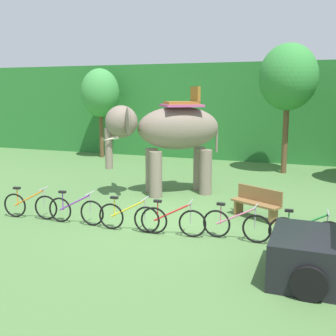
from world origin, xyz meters
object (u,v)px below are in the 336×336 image
object	(u,v)px
tree_center	(288,78)
bike_yellow	(129,217)
tree_far_left	(100,93)
elephant	(169,132)
bike_purple	(76,210)
bike_pink	(236,225)
wooden_bench	(257,202)
bike_red	(173,221)
bike_orange	(30,205)
bike_green	(306,232)

from	to	relation	value
tree_center	bike_yellow	size ratio (longest dim) A/B	3.31
tree_far_left	tree_center	bearing A→B (deg)	-6.80
elephant	bike_purple	size ratio (longest dim) A/B	2.34
bike_purple	bike_pink	distance (m)	4.40
tree_far_left	wooden_bench	size ratio (longest dim) A/B	3.19
bike_yellow	wooden_bench	distance (m)	3.76
tree_far_left	bike_red	xyz separation A→B (m)	(7.94, -10.58, -3.13)
bike_orange	bike_yellow	size ratio (longest dim) A/B	1.00
bike_yellow	bike_red	distance (m)	1.20
bike_green	wooden_bench	xyz separation A→B (m)	(-1.40, 1.95, 0.09)
bike_purple	bike_red	size ratio (longest dim) A/B	1.00
bike_pink	bike_green	world-z (taller)	same
elephant	bike_pink	bearing A→B (deg)	-50.62
bike_pink	bike_orange	bearing A→B (deg)	-177.15
elephant	bike_green	xyz separation A→B (m)	(4.76, -3.80, -1.82)
elephant	bike_green	distance (m)	6.35
tree_center	bike_red	world-z (taller)	tree_center
bike_red	bike_pink	size ratio (longest dim) A/B	1.00
elephant	wooden_bench	world-z (taller)	elephant
tree_far_left	bike_green	xyz separation A→B (m)	(11.13, -10.33, -3.13)
bike_pink	wooden_bench	size ratio (longest dim) A/B	1.13
bike_green	elephant	bearing A→B (deg)	141.39
bike_orange	bike_yellow	world-z (taller)	same
elephant	bike_orange	world-z (taller)	elephant
elephant	wooden_bench	xyz separation A→B (m)	(3.36, -1.85, -1.72)
bike_pink	wooden_bench	world-z (taller)	bike_pink
bike_purple	tree_far_left	bearing A→B (deg)	115.72
bike_purple	bike_red	distance (m)	2.82
bike_orange	bike_pink	world-z (taller)	same
tree_center	bike_purple	size ratio (longest dim) A/B	3.31
bike_green	bike_red	bearing A→B (deg)	-175.52
bike_yellow	bike_green	bearing A→B (deg)	4.34
elephant	bike_green	world-z (taller)	elephant
tree_far_left	bike_green	bearing A→B (deg)	-42.87
bike_red	bike_green	xyz separation A→B (m)	(3.19, 0.25, 0.00)
bike_yellow	bike_green	size ratio (longest dim) A/B	1.00
tree_far_left	bike_yellow	distance (m)	13.00
tree_center	bike_yellow	bearing A→B (deg)	-108.44
tree_center	bike_purple	bearing A→B (deg)	-116.90
tree_center	tree_far_left	bearing A→B (deg)	173.20
bike_red	wooden_bench	xyz separation A→B (m)	(1.79, 2.20, 0.09)
bike_purple	bike_pink	bearing A→B (deg)	3.52
bike_red	bike_pink	distance (m)	1.58
bike_purple	bike_pink	world-z (taller)	same
bike_pink	bike_green	bearing A→B (deg)	0.86
bike_red	bike_pink	xyz separation A→B (m)	(1.57, 0.23, 0.00)
bike_yellow	tree_far_left	bearing A→B (deg)	122.32
tree_far_left	bike_pink	world-z (taller)	tree_far_left
elephant	bike_green	bearing A→B (deg)	-38.61
bike_green	wooden_bench	bearing A→B (deg)	125.58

